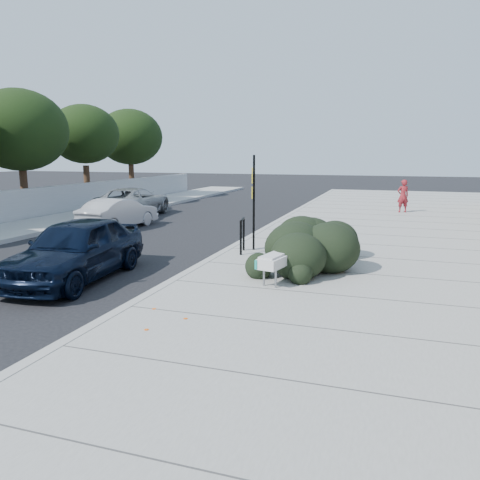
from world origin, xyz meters
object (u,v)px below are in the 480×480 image
object	(u,v)px
bench	(286,257)
pedestrian	(403,196)
bike_rack	(242,232)
wagon_silver	(119,213)
sign_post	(253,197)
sedan_navy	(76,249)
suv_silver	(133,202)

from	to	relation	value
bench	pedestrian	world-z (taller)	pedestrian
bike_rack	wagon_silver	xyz separation A→B (m)	(-6.60, 3.67, -0.14)
bike_rack	sign_post	world-z (taller)	sign_post
sedan_navy	wagon_silver	distance (m)	8.14
sign_post	wagon_silver	distance (m)	7.57
wagon_silver	suv_silver	distance (m)	3.91
sign_post	wagon_silver	bearing A→B (deg)	136.84
bike_rack	sedan_navy	xyz separation A→B (m)	(-3.10, -3.68, -0.00)
bench	pedestrian	xyz separation A→B (m)	(2.78, 14.40, 0.30)
wagon_silver	pedestrian	size ratio (longest dim) A/B	2.34
bike_rack	pedestrian	size ratio (longest dim) A/B	0.63
pedestrian	bike_rack	bearing A→B (deg)	44.58
suv_silver	pedestrian	xyz separation A→B (m)	(12.78, 4.64, 0.26)
sedan_navy	pedestrian	world-z (taller)	pedestrian
bike_rack	wagon_silver	distance (m)	7.55
bench	sign_post	world-z (taller)	sign_post
bench	pedestrian	size ratio (longest dim) A/B	1.36
bench	wagon_silver	bearing A→B (deg)	156.68
bike_rack	suv_silver	size ratio (longest dim) A/B	0.20
sedan_navy	sign_post	bearing A→B (deg)	46.70
wagon_silver	sign_post	bearing A→B (deg)	160.43
bench	wagon_silver	world-z (taller)	wagon_silver
sedan_navy	wagon_silver	bearing A→B (deg)	110.19
bench	sedan_navy	distance (m)	5.14
bike_rack	suv_silver	distance (m)	10.89
pedestrian	sign_post	bearing A→B (deg)	44.50
sedan_navy	wagon_silver	xyz separation A→B (m)	(-3.50, 7.35, -0.13)
bike_rack	pedestrian	distance (m)	12.80
bike_rack	suv_silver	xyz separation A→B (m)	(-8.10, 7.27, -0.06)
wagon_silver	suv_silver	bearing A→B (deg)	-62.08
suv_silver	wagon_silver	bearing A→B (deg)	105.96
wagon_silver	pedestrian	bearing A→B (deg)	-138.48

